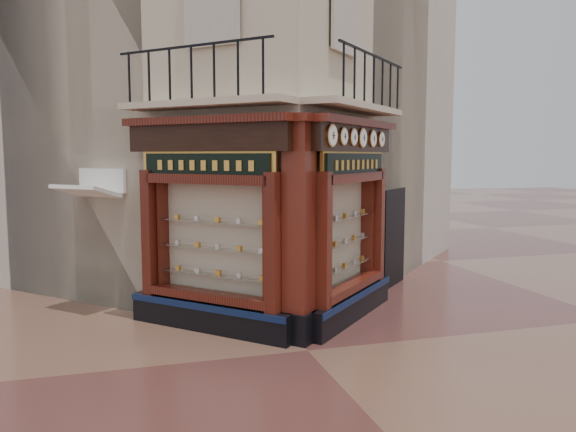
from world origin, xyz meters
name	(u,v)px	position (x,y,z in m)	size (l,w,h in m)	color
ground	(308,351)	(0.00, 0.00, 0.00)	(80.00, 80.00, 0.00)	#4E2924
main_building	(235,51)	(0.00, 6.16, 6.00)	(8.00, 8.00, 12.00)	#C0B196
neighbour_left	(136,79)	(-2.47, 8.63, 5.50)	(8.00, 8.00, 11.00)	beige
neighbour_right	(297,85)	(2.47, 8.63, 5.50)	(8.00, 8.00, 11.00)	beige
shopfront_left	(209,226)	(-1.41, 1.57, 1.98)	(2.86, 2.86, 3.98)	black
shopfront_right	(351,221)	(1.41, 1.57, 1.98)	(2.86, 2.86, 3.98)	black
corner_pilaster	(299,232)	(0.00, 0.50, 1.95)	(0.85, 0.85, 3.98)	black
balcony	(283,105)	(0.00, 1.49, 4.22)	(5.94, 2.97, 1.03)	#C0B196
clock_a	(332,136)	(0.59, 0.48, 3.62)	(0.32, 0.32, 0.40)	#BC883E
clock_b	(343,136)	(0.94, 0.84, 3.62)	(0.27, 0.27, 0.33)	#BC883E
clock_c	(353,137)	(1.28, 1.17, 3.62)	(0.27, 0.27, 0.33)	#BC883E
clock_d	(362,138)	(1.61, 1.51, 3.62)	(0.31, 0.31, 0.39)	#BC883E
clock_e	(373,139)	(2.01, 1.91, 3.62)	(0.29, 0.29, 0.35)	#BC883E
clock_f	(381,139)	(2.38, 2.27, 3.62)	(0.27, 0.27, 0.33)	#BC883E
awning	(90,313)	(-3.66, 3.45, 0.00)	(1.29, 0.78, 0.08)	silver
signboard_left	(206,165)	(-1.46, 1.51, 3.10)	(2.14, 2.14, 0.57)	gold
signboard_right	(355,165)	(1.46, 1.51, 3.10)	(2.16, 2.16, 0.58)	gold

